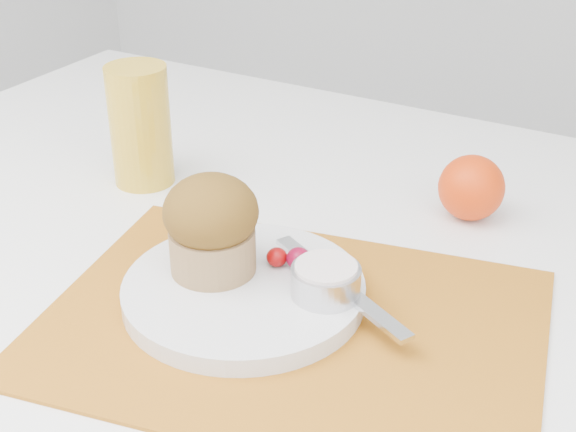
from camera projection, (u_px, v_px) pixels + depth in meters
The scene contains 10 objects.
placemat at pixel (291, 324), 0.69m from camera, with size 0.42×0.31×0.00m, color #A96217.
plate at pixel (244, 291), 0.71m from camera, with size 0.22×0.22×0.02m, color silver.
ramekin at pixel (326, 281), 0.69m from camera, with size 0.06×0.06×0.03m, color #B9B9BE.
cream at pixel (326, 268), 0.68m from camera, with size 0.05×0.05×0.01m, color silver.
raspberry_near at pixel (277, 257), 0.73m from camera, with size 0.02×0.02×0.02m, color #620203.
raspberry_far at pixel (298, 258), 0.72m from camera, with size 0.02×0.02×0.02m, color #550217.
butter_knife at pixel (339, 285), 0.70m from camera, with size 0.19×0.01×0.00m, color silver.
orange at pixel (471, 188), 0.84m from camera, with size 0.07×0.07×0.07m, color #EB3D08.
juice_glass at pixel (140, 126), 0.90m from camera, with size 0.07×0.07×0.14m, color gold.
muffin at pixel (211, 225), 0.70m from camera, with size 0.10×0.10×0.09m.
Camera 1 is at (0.33, -0.57, 1.16)m, focal length 50.00 mm.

